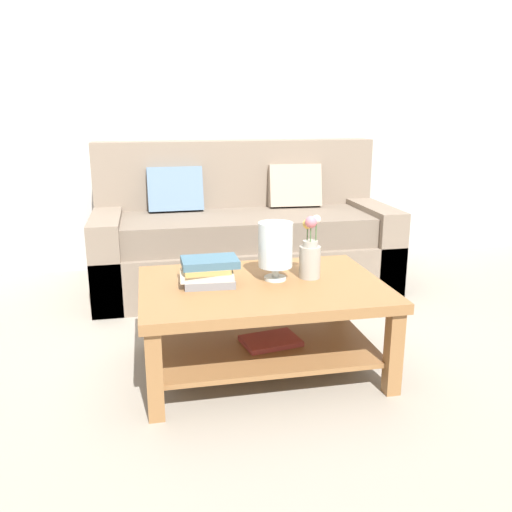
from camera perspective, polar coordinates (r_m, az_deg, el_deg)
name	(u,v)px	position (r m, az deg, el deg)	size (l,w,h in m)	color
ground_plane	(258,336)	(3.19, 0.22, -8.53)	(10.00, 10.00, 0.00)	gray
back_wall	(217,101)	(4.53, -4.23, 16.15)	(6.40, 0.12, 2.70)	#BCB7B2
couch	(243,238)	(3.98, -1.38, 1.97)	(2.14, 0.90, 1.06)	#7A6B5B
coffee_table	(262,307)	(2.68, 0.67, -5.46)	(1.20, 0.84, 0.46)	olive
book_stack_main	(208,272)	(2.61, -5.11, -1.66)	(0.29, 0.20, 0.13)	slate
glass_hurricane_vase	(275,246)	(2.66, 2.09, 1.06)	(0.17, 0.17, 0.29)	silver
flower_pitcher	(310,254)	(2.71, 5.79, 0.21)	(0.11, 0.11, 0.33)	#9E998E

